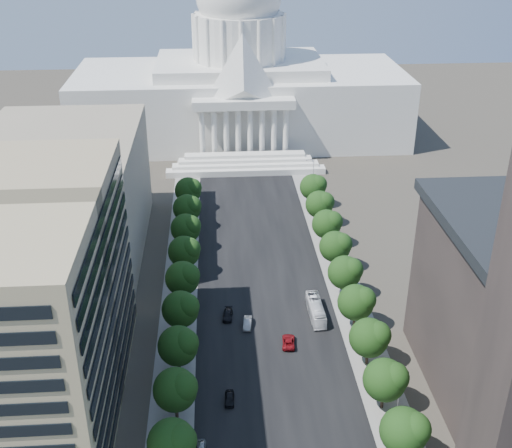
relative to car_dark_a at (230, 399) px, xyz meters
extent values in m
cube|color=black|center=(8.79, 50.76, -0.71)|extent=(30.00, 260.00, 0.01)
cube|color=gray|center=(-10.21, 50.76, -0.71)|extent=(8.00, 260.00, 0.02)
cube|color=gray|center=(27.79, 50.76, -0.71)|extent=(8.00, 260.00, 0.02)
cube|color=white|center=(8.79, 145.76, 11.79)|extent=(120.00, 50.00, 25.00)
cube|color=white|center=(8.79, 145.76, 26.29)|extent=(60.00, 40.00, 4.00)
cube|color=white|center=(8.79, 118.76, 19.79)|extent=(34.00, 8.00, 3.00)
cylinder|color=white|center=(8.79, 145.76, 36.29)|extent=(32.00, 32.00, 16.00)
cube|color=gray|center=(-39.21, 60.76, 14.29)|extent=(38.00, 52.00, 30.00)
sphere|color=black|center=(-9.21, -15.24, 5.46)|extent=(7.60, 7.60, 7.60)
sphere|color=black|center=(-7.88, -16.00, 6.60)|extent=(5.32, 5.32, 5.32)
cylinder|color=#33261C|center=(-9.21, -3.24, 0.76)|extent=(0.56, 0.56, 2.94)
sphere|color=black|center=(-9.21, -3.24, 5.46)|extent=(7.60, 7.60, 7.60)
sphere|color=black|center=(-7.88, -4.00, 6.60)|extent=(5.32, 5.32, 5.32)
cylinder|color=#33261C|center=(-9.21, 8.76, 0.76)|extent=(0.56, 0.56, 2.94)
sphere|color=black|center=(-9.21, 8.76, 5.46)|extent=(7.60, 7.60, 7.60)
sphere|color=black|center=(-7.88, 8.00, 6.60)|extent=(5.32, 5.32, 5.32)
cylinder|color=#33261C|center=(-9.21, 20.76, 0.76)|extent=(0.56, 0.56, 2.94)
sphere|color=black|center=(-9.21, 20.76, 5.46)|extent=(7.60, 7.60, 7.60)
sphere|color=black|center=(-7.88, 20.00, 6.60)|extent=(5.32, 5.32, 5.32)
cylinder|color=#33261C|center=(-9.21, 32.76, 0.76)|extent=(0.56, 0.56, 2.94)
sphere|color=black|center=(-9.21, 32.76, 5.46)|extent=(7.60, 7.60, 7.60)
sphere|color=black|center=(-7.88, 32.00, 6.60)|extent=(5.32, 5.32, 5.32)
cylinder|color=#33261C|center=(-9.21, 44.76, 0.76)|extent=(0.56, 0.56, 2.94)
sphere|color=black|center=(-9.21, 44.76, 5.46)|extent=(7.60, 7.60, 7.60)
sphere|color=black|center=(-7.88, 44.00, 6.60)|extent=(5.32, 5.32, 5.32)
cylinder|color=#33261C|center=(-9.21, 56.76, 0.76)|extent=(0.56, 0.56, 2.94)
sphere|color=black|center=(-9.21, 56.76, 5.46)|extent=(7.60, 7.60, 7.60)
sphere|color=black|center=(-7.88, 56.00, 6.60)|extent=(5.32, 5.32, 5.32)
cylinder|color=#33261C|center=(-9.21, 68.76, 0.76)|extent=(0.56, 0.56, 2.94)
sphere|color=black|center=(-9.21, 68.76, 5.46)|extent=(7.60, 7.60, 7.60)
sphere|color=black|center=(-7.88, 68.00, 6.60)|extent=(5.32, 5.32, 5.32)
cylinder|color=#33261C|center=(-9.21, 80.76, 0.76)|extent=(0.56, 0.56, 2.94)
sphere|color=black|center=(-9.21, 80.76, 5.46)|extent=(7.60, 7.60, 7.60)
sphere|color=black|center=(-7.88, 80.00, 6.60)|extent=(5.32, 5.32, 5.32)
sphere|color=black|center=(26.79, -15.24, 5.46)|extent=(7.60, 7.60, 7.60)
sphere|color=black|center=(28.12, -16.00, 6.60)|extent=(5.32, 5.32, 5.32)
cylinder|color=#33261C|center=(26.79, -3.24, 0.76)|extent=(0.56, 0.56, 2.94)
sphere|color=black|center=(26.79, -3.24, 5.46)|extent=(7.60, 7.60, 7.60)
sphere|color=black|center=(28.12, -4.00, 6.60)|extent=(5.32, 5.32, 5.32)
cylinder|color=#33261C|center=(26.79, 8.76, 0.76)|extent=(0.56, 0.56, 2.94)
sphere|color=black|center=(26.79, 8.76, 5.46)|extent=(7.60, 7.60, 7.60)
sphere|color=black|center=(28.12, 8.00, 6.60)|extent=(5.32, 5.32, 5.32)
cylinder|color=#33261C|center=(26.79, 20.76, 0.76)|extent=(0.56, 0.56, 2.94)
sphere|color=black|center=(26.79, 20.76, 5.46)|extent=(7.60, 7.60, 7.60)
sphere|color=black|center=(28.12, 20.00, 6.60)|extent=(5.32, 5.32, 5.32)
cylinder|color=#33261C|center=(26.79, 32.76, 0.76)|extent=(0.56, 0.56, 2.94)
sphere|color=black|center=(26.79, 32.76, 5.46)|extent=(7.60, 7.60, 7.60)
sphere|color=black|center=(28.12, 32.00, 6.60)|extent=(5.32, 5.32, 5.32)
cylinder|color=#33261C|center=(26.79, 44.76, 0.76)|extent=(0.56, 0.56, 2.94)
sphere|color=black|center=(26.79, 44.76, 5.46)|extent=(7.60, 7.60, 7.60)
sphere|color=black|center=(28.12, 44.00, 6.60)|extent=(5.32, 5.32, 5.32)
cylinder|color=#33261C|center=(26.79, 56.76, 0.76)|extent=(0.56, 0.56, 2.94)
sphere|color=black|center=(26.79, 56.76, 5.46)|extent=(7.60, 7.60, 7.60)
sphere|color=black|center=(28.12, 56.00, 6.60)|extent=(5.32, 5.32, 5.32)
cylinder|color=#33261C|center=(26.79, 68.76, 0.76)|extent=(0.56, 0.56, 2.94)
sphere|color=black|center=(26.79, 68.76, 5.46)|extent=(7.60, 7.60, 7.60)
sphere|color=black|center=(28.12, 68.00, 6.60)|extent=(5.32, 5.32, 5.32)
cylinder|color=#33261C|center=(26.79, 80.76, 0.76)|extent=(0.56, 0.56, 2.94)
sphere|color=black|center=(26.79, 80.76, 5.46)|extent=(7.60, 7.60, 7.60)
sphere|color=black|center=(28.12, 80.00, 6.60)|extent=(5.32, 5.32, 5.32)
cylinder|color=gray|center=(29.29, -4.24, 3.79)|extent=(0.18, 0.18, 9.00)
cylinder|color=gray|center=(28.09, -4.24, 8.09)|extent=(2.40, 0.14, 0.14)
sphere|color=gray|center=(26.99, -4.24, 7.99)|extent=(0.44, 0.44, 0.44)
cylinder|color=gray|center=(29.29, 20.76, 3.79)|extent=(0.18, 0.18, 9.00)
cylinder|color=gray|center=(28.09, 20.76, 8.09)|extent=(2.40, 0.14, 0.14)
sphere|color=gray|center=(26.99, 20.76, 7.99)|extent=(0.44, 0.44, 0.44)
cylinder|color=gray|center=(29.29, 45.76, 3.79)|extent=(0.18, 0.18, 9.00)
cylinder|color=gray|center=(28.09, 45.76, 8.09)|extent=(2.40, 0.14, 0.14)
sphere|color=gray|center=(26.99, 45.76, 7.99)|extent=(0.44, 0.44, 0.44)
cylinder|color=gray|center=(29.29, 70.76, 3.79)|extent=(0.18, 0.18, 9.00)
cylinder|color=gray|center=(28.09, 70.76, 8.09)|extent=(2.40, 0.14, 0.14)
sphere|color=gray|center=(26.99, 70.76, 7.99)|extent=(0.44, 0.44, 0.44)
cylinder|color=gray|center=(29.29, 95.76, 3.79)|extent=(0.18, 0.18, 9.00)
cylinder|color=gray|center=(28.09, 95.76, 8.09)|extent=(2.40, 0.14, 0.14)
sphere|color=gray|center=(26.99, 95.76, 7.99)|extent=(0.44, 0.44, 0.44)
imported|color=black|center=(0.00, 0.00, 0.00)|extent=(1.89, 4.27, 1.43)
imported|color=#9A9DA2|center=(4.50, 22.59, 0.06)|extent=(2.18, 4.86, 1.55)
imported|color=maroon|center=(12.40, 15.70, 0.04)|extent=(3.08, 5.66, 1.51)
imported|color=black|center=(0.44, 25.91, -0.01)|extent=(2.49, 5.02, 1.40)
imported|color=white|center=(19.39, 25.31, 0.91)|extent=(2.96, 11.69, 3.24)
camera|label=1|loc=(-1.32, -88.20, 79.21)|focal=45.00mm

